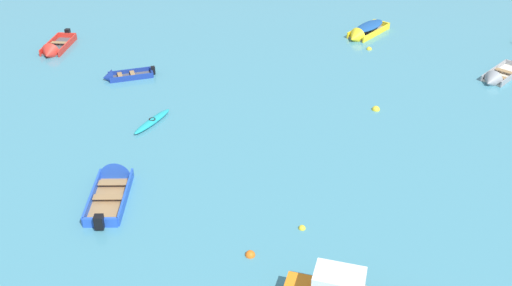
{
  "coord_description": "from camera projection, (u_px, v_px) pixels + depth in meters",
  "views": [
    {
      "loc": [
        1.45,
        -2.71,
        16.31
      ],
      "look_at": [
        0.0,
        23.82,
        0.15
      ],
      "focal_mm": 42.38,
      "sensor_mm": 36.0,
      "label": 1
    }
  ],
  "objects": [
    {
      "name": "rowboat_blue_near_camera",
      "position": [
        114.0,
        182.0,
        27.98
      ],
      "size": [
        1.84,
        4.66,
        1.43
      ],
      "color": "#99754C",
      "rests_on": "ground_plane"
    },
    {
      "name": "rowboat_deep_blue_foreground_center",
      "position": [
        119.0,
        76.0,
        37.96
      ],
      "size": [
        3.28,
        2.01,
        0.94
      ],
      "color": "#4C4C51",
      "rests_on": "ground_plane"
    },
    {
      "name": "mooring_buoy_central",
      "position": [
        376.0,
        110.0,
        34.51
      ],
      "size": [
        0.46,
        0.46,
        0.46
      ],
      "primitive_type": "sphere",
      "color": "yellow",
      "rests_on": "ground_plane"
    },
    {
      "name": "rowboat_red_far_right",
      "position": [
        54.0,
        50.0,
        41.54
      ],
      "size": [
        1.57,
        4.17,
        1.26
      ],
      "color": "#4C4C51",
      "rests_on": "ground_plane"
    },
    {
      "name": "kayak_turquoise_near_right",
      "position": [
        152.0,
        121.0,
        33.07
      ],
      "size": [
        1.77,
        3.05,
        0.3
      ],
      "color": "teal",
      "rests_on": "ground_plane"
    },
    {
      "name": "rowboat_yellow_far_left",
      "position": [
        364.0,
        32.0,
        44.11
      ],
      "size": [
        3.64,
        4.23,
        1.27
      ],
      "color": "gray",
      "rests_on": "ground_plane"
    },
    {
      "name": "mooring_buoy_outer_edge",
      "position": [
        369.0,
        49.0,
        42.14
      ],
      "size": [
        0.39,
        0.39,
        0.39
      ],
      "primitive_type": "sphere",
      "color": "yellow",
      "rests_on": "ground_plane"
    },
    {
      "name": "rowboat_grey_midfield_left",
      "position": [
        496.0,
        78.0,
        37.71
      ],
      "size": [
        3.57,
        3.89,
        1.22
      ],
      "color": "beige",
      "rests_on": "ground_plane"
    },
    {
      "name": "mooring_buoy_midfield",
      "position": [
        250.0,
        255.0,
        24.02
      ],
      "size": [
        0.41,
        0.41,
        0.41
      ],
      "primitive_type": "sphere",
      "color": "orange",
      "rests_on": "ground_plane"
    },
    {
      "name": "mooring_buoy_between_boats_left",
      "position": [
        302.0,
        228.0,
        25.45
      ],
      "size": [
        0.31,
        0.31,
        0.31
      ],
      "primitive_type": "sphere",
      "color": "yellow",
      "rests_on": "ground_plane"
    }
  ]
}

